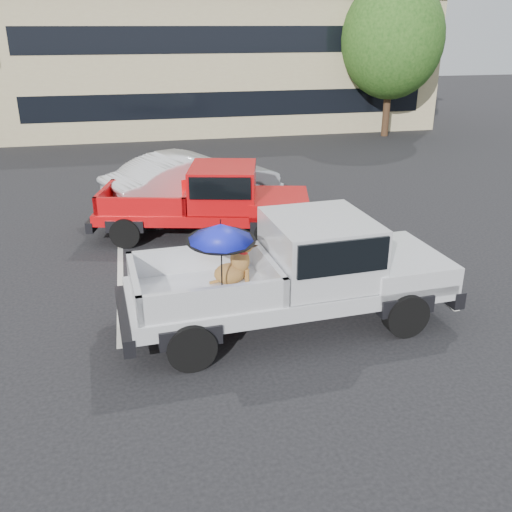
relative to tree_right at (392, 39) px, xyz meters
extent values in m
plane|color=black|center=(-9.00, -16.00, -4.21)|extent=(90.00, 90.00, 0.00)
cube|color=silver|center=(-12.00, -14.00, -4.21)|extent=(0.12, 5.00, 0.01)
cube|color=silver|center=(-6.00, -14.00, -4.21)|extent=(0.12, 5.00, 0.01)
cube|color=tan|center=(-7.00, 5.00, -1.21)|extent=(20.00, 8.00, 6.00)
cube|color=black|center=(-7.00, 1.02, -2.71)|extent=(18.00, 0.08, 1.10)
cube|color=black|center=(-7.00, 1.02, -0.01)|extent=(18.00, 0.08, 1.10)
cylinder|color=#332114|center=(0.00, 0.00, -2.84)|extent=(0.32, 0.32, 2.73)
ellipsoid|color=#1B4614|center=(0.00, 0.00, 0.01)|extent=(4.46, 4.46, 5.13)
cylinder|color=#332114|center=(-3.00, 8.00, -2.78)|extent=(0.32, 0.32, 2.86)
ellipsoid|color=#1B4614|center=(-3.00, 8.00, 0.21)|extent=(4.68, 4.68, 5.38)
cylinder|color=black|center=(-10.93, -17.31, -3.83)|extent=(0.78, 0.33, 0.76)
cylinder|color=black|center=(-11.05, -15.47, -3.83)|extent=(0.78, 0.33, 0.76)
cylinder|color=black|center=(-7.34, -17.07, -3.83)|extent=(0.78, 0.33, 0.76)
cylinder|color=black|center=(-7.46, -15.23, -3.83)|extent=(0.78, 0.33, 0.76)
cube|color=silver|center=(-9.15, -16.27, -3.54)|extent=(5.50, 2.27, 0.28)
cube|color=silver|center=(-7.15, -16.13, -3.33)|extent=(1.62, 2.01, 0.46)
cube|color=black|center=(-6.40, -16.09, -3.71)|extent=(0.33, 1.97, 0.30)
cube|color=black|center=(-11.89, -16.45, -3.71)|extent=(0.31, 1.97, 0.28)
cube|color=silver|center=(-8.60, -16.23, -2.86)|extent=(1.77, 1.94, 1.05)
cube|color=black|center=(-8.60, -16.23, -2.66)|extent=(1.62, 2.03, 0.55)
cube|color=black|center=(-10.59, -16.36, -3.48)|extent=(2.42, 1.99, 0.10)
cube|color=silver|center=(-10.65, -15.49, -3.18)|extent=(2.30, 0.25, 0.50)
cube|color=silver|center=(-10.54, -17.23, -3.18)|extent=(2.30, 0.25, 0.50)
cube|color=silver|center=(-11.69, -16.43, -3.18)|extent=(0.22, 1.84, 0.50)
cube|color=silver|center=(-9.50, -16.29, -3.18)|extent=(0.22, 1.84, 0.50)
ellipsoid|color=brown|center=(-10.12, -16.06, -3.25)|extent=(0.55, 0.47, 0.35)
cylinder|color=brown|center=(-9.83, -16.13, -3.30)|extent=(0.08, 0.08, 0.26)
cylinder|color=brown|center=(-9.84, -15.96, -3.30)|extent=(0.08, 0.08, 0.26)
ellipsoid|color=brown|center=(-9.93, -16.05, -3.04)|extent=(0.35, 0.32, 0.47)
cylinder|color=red|center=(-9.91, -16.05, -2.88)|extent=(0.23, 0.23, 0.04)
sphere|color=brown|center=(-9.84, -16.05, -2.78)|extent=(0.25, 0.25, 0.25)
cone|color=black|center=(-9.70, -16.04, -2.80)|extent=(0.18, 0.13, 0.12)
cone|color=black|center=(-9.85, -16.11, -2.65)|extent=(0.09, 0.09, 0.13)
cone|color=black|center=(-9.86, -15.98, -2.65)|extent=(0.09, 0.09, 0.13)
cylinder|color=brown|center=(-10.31, -16.08, -3.36)|extent=(0.31, 0.05, 0.11)
cylinder|color=black|center=(-10.31, -16.46, -2.90)|extent=(0.02, 0.10, 1.05)
cone|color=#171FC9|center=(-10.31, -16.46, -2.36)|extent=(1.10, 1.12, 0.36)
cylinder|color=black|center=(-10.31, -16.46, -2.20)|extent=(0.02, 0.02, 0.10)
cylinder|color=black|center=(-10.31, -16.46, -2.49)|extent=(1.10, 1.10, 0.09)
cylinder|color=black|center=(-11.85, -11.92, -3.86)|extent=(0.75, 0.42, 0.70)
cylinder|color=black|center=(-11.44, -10.26, -3.86)|extent=(0.75, 0.42, 0.70)
cylinder|color=black|center=(-8.61, -12.71, -3.86)|extent=(0.75, 0.42, 0.70)
cylinder|color=black|center=(-8.20, -11.06, -3.86)|extent=(0.75, 0.42, 0.70)
cube|color=red|center=(-9.98, -11.50, -3.59)|extent=(5.27, 2.92, 0.26)
cube|color=red|center=(-8.18, -11.94, -3.39)|extent=(1.77, 2.06, 0.43)
cube|color=black|center=(-7.51, -12.11, -3.74)|extent=(0.61, 1.81, 0.28)
cube|color=black|center=(-12.46, -10.89, -3.74)|extent=(0.60, 1.80, 0.26)
cube|color=red|center=(-9.49, -11.62, -2.96)|extent=(1.89, 2.02, 0.97)
cube|color=black|center=(-9.49, -11.62, -2.77)|extent=(1.78, 2.08, 0.51)
cube|color=black|center=(-11.29, -11.18, -3.53)|extent=(2.48, 2.16, 0.09)
cube|color=red|center=(-11.09, -10.40, -3.25)|extent=(2.09, 0.60, 0.46)
cube|color=red|center=(-11.48, -11.96, -3.25)|extent=(2.09, 0.60, 0.46)
cube|color=red|center=(-12.28, -10.94, -3.25)|extent=(0.50, 1.68, 0.46)
cube|color=red|center=(-10.30, -11.42, -3.25)|extent=(0.50, 1.68, 0.46)
imported|color=silver|center=(-9.94, -9.50, -3.40)|extent=(5.20, 3.53, 1.62)
camera|label=1|loc=(-11.57, -24.72, 0.66)|focal=40.00mm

